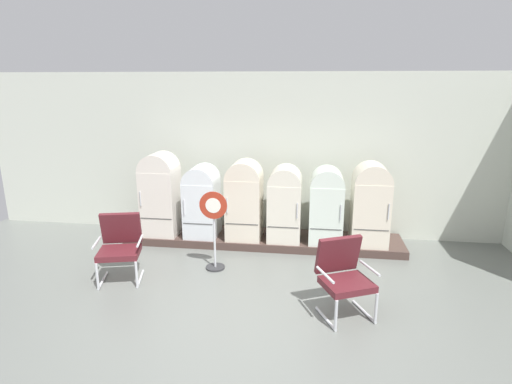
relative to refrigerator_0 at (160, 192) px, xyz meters
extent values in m
cube|color=slate|center=(1.97, -2.89, -1.02)|extent=(12.00, 10.00, 0.05)
cube|color=silver|center=(1.97, 0.77, 0.62)|extent=(11.76, 0.12, 3.23)
cube|color=#47443F|center=(1.97, 0.77, 1.88)|extent=(11.76, 0.07, 0.06)
cube|color=#48352F|center=(1.97, 0.13, -0.92)|extent=(5.30, 0.95, 0.15)
cube|color=silver|center=(0.00, 0.00, -0.21)|extent=(0.66, 0.61, 1.27)
cylinder|color=silver|center=(0.00, 0.00, 0.42)|extent=(0.66, 0.59, 0.66)
cube|color=#383838|center=(0.00, -0.31, -0.44)|extent=(0.61, 0.01, 0.01)
cylinder|color=silver|center=(-0.27, -0.32, -0.06)|extent=(0.02, 0.02, 0.28)
cube|color=white|center=(0.81, 0.03, -0.32)|extent=(0.61, 0.67, 1.07)
cylinder|color=white|center=(0.81, 0.03, 0.22)|extent=(0.61, 0.66, 0.61)
cube|color=#383838|center=(0.81, -0.31, -0.51)|extent=(0.56, 0.01, 0.01)
cylinder|color=silver|center=(0.56, -0.32, -0.19)|extent=(0.02, 0.02, 0.28)
cube|color=beige|center=(1.63, 0.01, -0.27)|extent=(0.65, 0.63, 1.17)
cylinder|color=beige|center=(1.63, 0.01, 0.32)|extent=(0.65, 0.62, 0.65)
cube|color=#383838|center=(1.63, -0.31, -0.48)|extent=(0.60, 0.01, 0.01)
cylinder|color=silver|center=(1.37, -0.32, -0.12)|extent=(0.02, 0.02, 0.28)
cube|color=silver|center=(2.39, 0.04, -0.30)|extent=(0.61, 0.68, 1.10)
cylinder|color=silver|center=(2.39, 0.04, 0.24)|extent=(0.61, 0.67, 0.61)
cube|color=#383838|center=(2.39, -0.31, -0.50)|extent=(0.56, 0.01, 0.01)
cylinder|color=silver|center=(2.64, -0.32, -0.17)|extent=(0.02, 0.02, 0.28)
cube|color=silver|center=(3.16, 0.03, -0.30)|extent=(0.60, 0.66, 1.10)
cylinder|color=silver|center=(3.16, 0.03, 0.24)|extent=(0.60, 0.65, 0.60)
cube|color=#383838|center=(3.16, -0.31, -0.50)|extent=(0.56, 0.01, 0.01)
cylinder|color=silver|center=(3.40, -0.32, -0.17)|extent=(0.02, 0.02, 0.28)
cube|color=beige|center=(3.94, 0.02, -0.26)|extent=(0.65, 0.65, 1.18)
cylinder|color=beige|center=(3.94, 0.02, 0.33)|extent=(0.65, 0.63, 0.65)
cube|color=#383838|center=(3.94, -0.31, -0.47)|extent=(0.60, 0.01, 0.01)
cylinder|color=silver|center=(4.21, -0.32, -0.12)|extent=(0.02, 0.02, 0.28)
cylinder|color=silver|center=(-0.33, -1.81, -0.98)|extent=(0.18, 0.56, 0.04)
cylinder|color=silver|center=(-0.26, -2.06, -0.77)|extent=(0.05, 0.05, 0.41)
cylinder|color=silver|center=(0.23, -1.67, -0.98)|extent=(0.18, 0.56, 0.04)
cylinder|color=silver|center=(0.29, -1.92, -0.77)|extent=(0.05, 0.05, 0.41)
cube|color=#571E24|center=(-0.05, -1.74, -0.52)|extent=(0.72, 0.65, 0.09)
cube|color=#571E24|center=(-0.12, -1.47, -0.22)|extent=(0.64, 0.32, 0.53)
cylinder|color=silver|center=(-0.37, -1.82, -0.34)|extent=(0.15, 0.46, 0.04)
cylinder|color=silver|center=(0.27, -1.66, -0.34)|extent=(0.15, 0.46, 0.04)
cylinder|color=silver|center=(3.11, -2.43, -0.98)|extent=(0.28, 0.53, 0.04)
cylinder|color=silver|center=(3.23, -2.66, -0.77)|extent=(0.05, 0.05, 0.41)
cylinder|color=silver|center=(3.64, -2.18, -0.98)|extent=(0.28, 0.53, 0.04)
cylinder|color=silver|center=(3.75, -2.42, -0.77)|extent=(0.05, 0.05, 0.41)
cube|color=#571E24|center=(3.38, -2.30, -0.52)|extent=(0.78, 0.73, 0.09)
cube|color=#571E24|center=(3.26, -2.05, -0.22)|extent=(0.63, 0.42, 0.53)
cylinder|color=silver|center=(3.08, -2.44, -0.34)|extent=(0.23, 0.44, 0.04)
cylinder|color=silver|center=(3.67, -2.17, -0.34)|extent=(0.23, 0.44, 0.04)
cylinder|color=#2D2D30|center=(1.31, -1.10, -0.98)|extent=(0.32, 0.32, 0.03)
cylinder|color=silver|center=(1.31, -1.10, -0.43)|extent=(0.04, 0.04, 1.08)
cylinder|color=#9F2C1B|center=(1.31, -1.12, 0.12)|extent=(0.46, 0.02, 0.46)
cylinder|color=white|center=(1.31, -1.14, 0.12)|extent=(0.25, 0.00, 0.25)
camera|label=1|loc=(2.85, -7.30, 2.04)|focal=28.85mm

